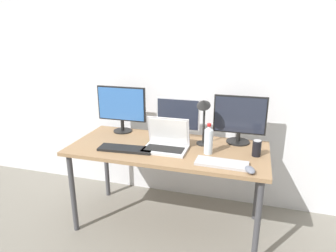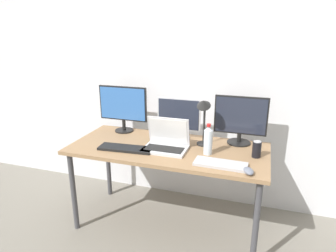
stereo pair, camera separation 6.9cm
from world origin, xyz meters
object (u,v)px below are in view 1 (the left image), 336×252
at_px(mouse_by_keyboard, 250,170).
at_px(soda_can_by_laptop, 155,135).
at_px(work_desk, 168,154).
at_px(desk_lamp, 203,112).
at_px(monitor_left, 121,107).
at_px(keyboard_main, 222,163).
at_px(water_bottle, 209,140).
at_px(monitor_right, 240,118).
at_px(keyboard_aux, 126,149).
at_px(soda_can_near_keyboard, 257,148).
at_px(monitor_center, 178,118).
at_px(laptop_silver, 166,142).

distance_m(mouse_by_keyboard, soda_can_by_laptop, 0.88).
xyz_separation_m(work_desk, desk_lamp, (0.27, 0.10, 0.35)).
relative_size(monitor_left, mouse_by_keyboard, 4.29).
bearing_deg(keyboard_main, desk_lamp, 123.92).
relative_size(water_bottle, soda_can_by_laptop, 1.93).
relative_size(work_desk, monitor_right, 3.70).
relative_size(keyboard_aux, mouse_by_keyboard, 4.02).
height_order(monitor_right, keyboard_aux, monitor_right).
relative_size(work_desk, soda_can_near_keyboard, 12.72).
bearing_deg(desk_lamp, keyboard_main, -57.86).
relative_size(mouse_by_keyboard, desk_lamp, 0.26).
xyz_separation_m(keyboard_main, mouse_by_keyboard, (0.20, -0.07, 0.01)).
bearing_deg(desk_lamp, work_desk, -160.22).
relative_size(monitor_right, soda_can_near_keyboard, 3.43).
distance_m(keyboard_main, soda_can_near_keyboard, 0.33).
xyz_separation_m(monitor_center, desk_lamp, (0.25, -0.15, 0.11)).
distance_m(monitor_left, keyboard_aux, 0.52).
distance_m(work_desk, monitor_left, 0.65).
distance_m(keyboard_main, soda_can_by_laptop, 0.68).
height_order(laptop_silver, mouse_by_keyboard, laptop_silver).
distance_m(monitor_center, soda_can_near_keyboard, 0.72).
height_order(work_desk, monitor_right, monitor_right).
xyz_separation_m(keyboard_aux, soda_can_near_keyboard, (1.00, 0.17, 0.05)).
distance_m(monitor_right, mouse_by_keyboard, 0.59).
bearing_deg(soda_can_by_laptop, monitor_right, 14.47).
distance_m(water_bottle, soda_can_near_keyboard, 0.37).
relative_size(work_desk, laptop_silver, 4.65).
distance_m(laptop_silver, mouse_by_keyboard, 0.70).
height_order(monitor_center, water_bottle, monitor_center).
bearing_deg(soda_can_by_laptop, work_desk, -32.24).
distance_m(monitor_left, keyboard_main, 1.11).
bearing_deg(monitor_right, mouse_by_keyboard, -78.17).
height_order(monitor_left, keyboard_main, monitor_left).
bearing_deg(mouse_by_keyboard, monitor_right, 81.43).
xyz_separation_m(work_desk, keyboard_main, (0.46, -0.22, 0.08)).
distance_m(monitor_left, monitor_center, 0.54).
distance_m(keyboard_main, keyboard_aux, 0.77).
bearing_deg(water_bottle, monitor_left, 160.97).
distance_m(monitor_right, keyboard_main, 0.53).
bearing_deg(mouse_by_keyboard, monitor_left, 135.08).
bearing_deg(mouse_by_keyboard, soda_can_by_laptop, 134.54).
relative_size(keyboard_main, mouse_by_keyboard, 3.44).
xyz_separation_m(laptop_silver, desk_lamp, (0.27, 0.14, 0.23)).
bearing_deg(monitor_center, keyboard_main, -46.07).
bearing_deg(keyboard_aux, laptop_silver, 16.58).
relative_size(laptop_silver, soda_can_near_keyboard, 2.73).
height_order(monitor_left, keyboard_aux, monitor_left).
xyz_separation_m(work_desk, keyboard_aux, (-0.30, -0.16, 0.08)).
distance_m(soda_can_by_laptop, desk_lamp, 0.46).
bearing_deg(monitor_right, soda_can_near_keyboard, -58.90).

